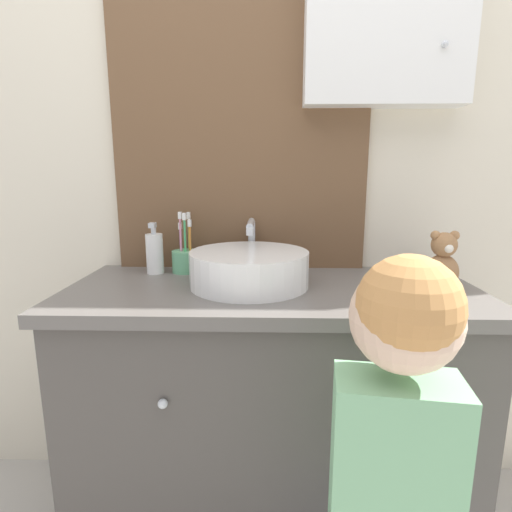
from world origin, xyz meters
The scene contains 7 objects.
wall_back centered at (0.02, 0.62, 1.28)m, with size 3.20×0.18×2.50m.
vanity_counter centered at (0.00, 0.34, 0.40)m, with size 1.18×0.52×0.80m.
sink_basin centered at (-0.06, 0.35, 0.85)m, with size 0.34×0.39×0.18m.
toothbrush_holder centered at (-0.28, 0.51, 0.84)m, with size 0.08×0.08×0.20m.
soap_dispenser centered at (-0.38, 0.49, 0.87)m, with size 0.05×0.05×0.17m.
child_figure centered at (0.22, -0.13, 0.61)m, with size 0.27×0.47×0.99m.
teddy_bear centered at (0.47, 0.32, 0.88)m, with size 0.09×0.08×0.17m.
Camera 1 is at (-0.02, -0.77, 1.12)m, focal length 28.00 mm.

